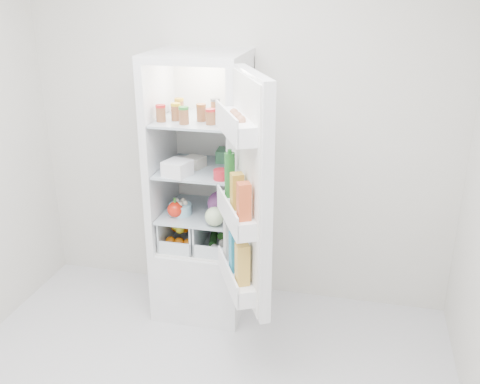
% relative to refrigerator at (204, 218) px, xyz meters
% --- Properties ---
extents(room_walls, '(3.02, 3.02, 2.61)m').
position_rel_refrigerator_xyz_m(room_walls, '(0.20, -1.25, 0.93)').
color(room_walls, beige).
rests_on(room_walls, ground).
extents(refrigerator, '(0.60, 0.60, 1.80)m').
position_rel_refrigerator_xyz_m(refrigerator, '(0.00, 0.00, 0.00)').
color(refrigerator, silver).
rests_on(refrigerator, ground).
extents(shelf_low, '(0.49, 0.53, 0.01)m').
position_rel_refrigerator_xyz_m(shelf_low, '(-0.00, -0.06, 0.07)').
color(shelf_low, '#A5B6C2').
rests_on(shelf_low, refrigerator).
extents(shelf_mid, '(0.49, 0.53, 0.02)m').
position_rel_refrigerator_xyz_m(shelf_mid, '(-0.00, -0.06, 0.38)').
color(shelf_mid, '#A5B6C2').
rests_on(shelf_mid, refrigerator).
extents(shelf_top, '(0.49, 0.53, 0.02)m').
position_rel_refrigerator_xyz_m(shelf_top, '(-0.00, -0.06, 0.71)').
color(shelf_top, '#A5B6C2').
rests_on(shelf_top, refrigerator).
extents(crisper_left, '(0.23, 0.46, 0.22)m').
position_rel_refrigerator_xyz_m(crisper_left, '(-0.12, -0.06, -0.06)').
color(crisper_left, silver).
rests_on(crisper_left, refrigerator).
extents(crisper_right, '(0.23, 0.46, 0.22)m').
position_rel_refrigerator_xyz_m(crisper_right, '(0.12, -0.06, -0.06)').
color(crisper_right, silver).
rests_on(crisper_right, refrigerator).
extents(condiment_jars, '(0.46, 0.34, 0.08)m').
position_rel_refrigerator_xyz_m(condiment_jars, '(-0.01, -0.12, 0.76)').
color(condiment_jars, '#B21919').
rests_on(condiment_jars, shelf_top).
extents(squeeze_bottle, '(0.05, 0.05, 0.17)m').
position_rel_refrigerator_xyz_m(squeeze_bottle, '(0.21, 0.09, 0.81)').
color(squeeze_bottle, white).
rests_on(squeeze_bottle, shelf_top).
extents(tub_white, '(0.19, 0.19, 0.10)m').
position_rel_refrigerator_xyz_m(tub_white, '(-0.09, -0.25, 0.44)').
color(tub_white, white).
rests_on(tub_white, shelf_mid).
extents(tub_cream, '(0.15, 0.15, 0.07)m').
position_rel_refrigerator_xyz_m(tub_cream, '(-0.04, -0.07, 0.43)').
color(tub_cream, beige).
rests_on(tub_cream, shelf_mid).
extents(tin_red, '(0.12, 0.12, 0.06)m').
position_rel_refrigerator_xyz_m(tin_red, '(0.19, -0.25, 0.42)').
color(tin_red, red).
rests_on(tin_red, shelf_mid).
extents(foil_tray, '(0.18, 0.14, 0.04)m').
position_rel_refrigerator_xyz_m(foil_tray, '(-0.09, -0.03, 0.41)').
color(foil_tray, '#B5B4B9').
rests_on(foil_tray, shelf_mid).
extents(tub_green, '(0.11, 0.15, 0.08)m').
position_rel_refrigerator_xyz_m(tub_green, '(0.12, 0.11, 0.43)').
color(tub_green, '#3F8A57').
rests_on(tub_green, shelf_mid).
extents(red_cabbage, '(0.18, 0.18, 0.18)m').
position_rel_refrigerator_xyz_m(red_cabbage, '(0.15, -0.12, 0.17)').
color(red_cabbage, '#571E59').
rests_on(red_cabbage, shelf_low).
extents(bell_pepper, '(0.10, 0.10, 0.10)m').
position_rel_refrigerator_xyz_m(bell_pepper, '(-0.14, -0.20, 0.13)').
color(bell_pepper, red).
rests_on(bell_pepper, shelf_low).
extents(mushroom_bowl, '(0.20, 0.20, 0.07)m').
position_rel_refrigerator_xyz_m(mushroom_bowl, '(-0.12, -0.15, 0.12)').
color(mushroom_bowl, '#9CD4E8').
rests_on(mushroom_bowl, shelf_low).
extents(salad_bag, '(0.12, 0.12, 0.12)m').
position_rel_refrigerator_xyz_m(salad_bag, '(0.15, -0.27, 0.14)').
color(salad_bag, beige).
rests_on(salad_bag, shelf_low).
extents(citrus_pile, '(0.20, 0.24, 0.16)m').
position_rel_refrigerator_xyz_m(citrus_pile, '(-0.12, -0.12, -0.07)').
color(citrus_pile, '#FF660D').
rests_on(citrus_pile, refrigerator).
extents(veg_pile, '(0.16, 0.30, 0.10)m').
position_rel_refrigerator_xyz_m(veg_pile, '(0.13, -0.06, -0.10)').
color(veg_pile, '#21501A').
rests_on(veg_pile, refrigerator).
extents(fridge_door, '(0.40, 0.57, 1.30)m').
position_rel_refrigerator_xyz_m(fridge_door, '(0.44, -0.61, 0.43)').
color(fridge_door, silver).
rests_on(fridge_door, refrigerator).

